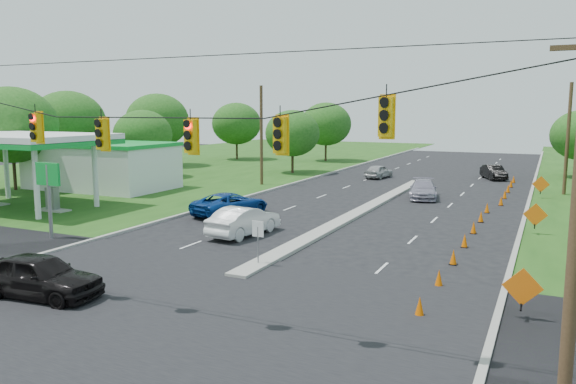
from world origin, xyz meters
The scene contains 39 objects.
ground centered at (0.00, 0.00, 0.00)m, with size 160.00×160.00×0.00m, color black.
grass_left centered at (-30.00, 20.00, 0.00)m, with size 40.00×160.00×0.06m, color #1E4714.
cross_street centered at (0.00, 0.00, 0.00)m, with size 160.00×14.00×0.02m, color black.
curb_left centered at (-10.10, 30.00, 0.00)m, with size 0.25×110.00×0.16m, color gray.
curb_right centered at (10.10, 30.00, 0.00)m, with size 0.25×110.00×0.16m, color gray.
median centered at (0.00, 21.00, 0.00)m, with size 1.00×34.00×0.18m, color gray.
median_sign centered at (0.00, 6.00, 1.46)m, with size 0.55×0.06×2.05m.
signal_span centered at (-0.05, -1.00, 4.97)m, with size 25.60×0.32×9.00m.
utility_pole_far_left centered at (-12.50, 30.00, 4.50)m, with size 0.28×0.28×9.00m, color #422D1C.
utility_pole_far_right centered at (12.50, 35.00, 4.50)m, with size 0.28×0.28×9.00m, color #422D1C.
gas_station centered at (-23.64, 20.24, 2.58)m, with size 18.40×19.70×5.20m.
cone_0 centered at (7.72, 3.00, 0.35)m, with size 0.32×0.32×0.70m, color #D95800.
cone_1 centered at (7.72, 6.50, 0.35)m, with size 0.32×0.32×0.70m, color #D95800.
cone_2 centered at (7.72, 10.00, 0.35)m, with size 0.32×0.32×0.70m, color #D95800.
cone_3 centered at (7.72, 13.50, 0.35)m, with size 0.32×0.32×0.70m, color #D95800.
cone_4 centered at (7.72, 17.00, 0.35)m, with size 0.32×0.32×0.70m, color #D95800.
cone_5 centered at (7.72, 20.50, 0.35)m, with size 0.32×0.32×0.70m, color #D95800.
cone_6 centered at (7.72, 24.00, 0.35)m, with size 0.32×0.32×0.70m, color #D95800.
cone_7 centered at (8.32, 27.50, 0.35)m, with size 0.32×0.32×0.70m, color #D95800.
cone_8 centered at (8.32, 31.00, 0.35)m, with size 0.32×0.32×0.70m, color #D95800.
cone_9 centered at (8.32, 34.50, 0.35)m, with size 0.32×0.32×0.70m, color #D95800.
cone_10 centered at (8.32, 38.00, 0.35)m, with size 0.32×0.32×0.70m, color #D95800.
cone_11 centered at (8.32, 41.50, 0.35)m, with size 0.32×0.32×0.70m, color #D95800.
work_sign_0 centered at (10.80, 4.00, 1.09)m, with size 1.27×0.58×1.37m.
work_sign_1 centered at (10.80, 18.00, 1.09)m, with size 1.27×0.58×1.37m.
work_sign_2 centered at (10.80, 32.00, 1.09)m, with size 1.27×0.58×1.37m.
tree_1 centered at (-30.00, 18.00, 5.58)m, with size 7.56×7.56×8.82m.
tree_2 centered at (-26.00, 30.00, 4.34)m, with size 5.88×5.88×6.86m.
tree_3 centered at (-32.00, 40.00, 5.58)m, with size 7.56×7.56×8.82m.
tree_4 centered at (-28.00, 52.00, 4.96)m, with size 6.72×6.72×7.84m.
tree_5 centered at (-14.00, 40.00, 4.34)m, with size 5.88×5.88×6.86m.
tree_6 centered at (-16.00, 55.00, 4.96)m, with size 6.72×6.72×7.84m.
tree_14 centered at (-34.00, 28.00, 5.58)m, with size 7.56×7.56×8.82m.
black_sedan centered at (-5.32, -1.01, 0.82)m, with size 1.94×4.82×1.64m, color black.
white_sedan centered at (-3.68, 11.23, 0.80)m, with size 1.69×4.86×1.60m, color silver.
blue_pickup centered at (-7.37, 15.94, 0.75)m, with size 2.50×5.43×1.51m, color navy.
silver_car_far centered at (2.54, 28.41, 0.72)m, with size 2.01×4.94×1.43m, color gray.
silver_car_oncoming centered at (-4.29, 39.76, 0.68)m, with size 1.61×4.01×1.37m, color #A2A2A2.
dark_car_receding centered at (6.32, 43.68, 0.71)m, with size 1.50×4.31×1.42m, color black.
Camera 1 is at (11.37, -15.10, 6.84)m, focal length 35.00 mm.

